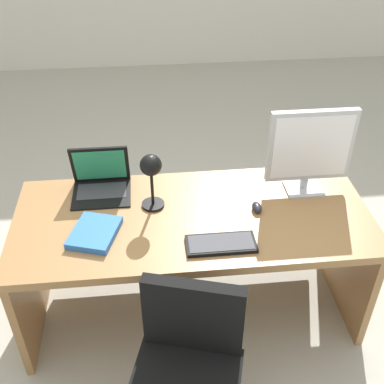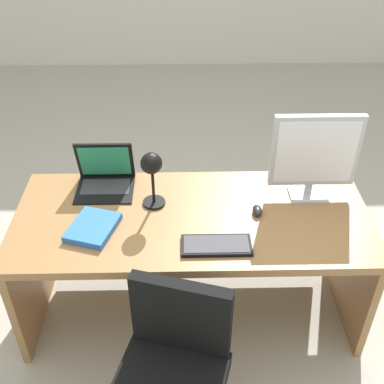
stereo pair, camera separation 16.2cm
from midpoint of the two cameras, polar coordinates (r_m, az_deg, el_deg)
The scene contains 8 objects.
ground at distance 4.13m, azimuth -3.22°, elevation 2.30°, with size 12.00×12.00×0.00m, color #B7B2A3.
desk at distance 2.64m, azimuth -1.77°, elevation -5.38°, with size 1.85×0.80×0.74m.
monitor at distance 2.57m, azimuth 12.12°, elevation 5.04°, with size 0.45×0.16×0.48m.
laptop at distance 2.69m, azimuth -12.46°, elevation 1.70°, with size 0.31×0.27×0.26m.
keyboard at distance 2.30m, azimuth 1.44°, elevation -6.22°, with size 0.34×0.14×0.02m.
mouse at distance 2.52m, azimuth 5.88°, elevation -1.86°, with size 0.05×0.09×0.04m.
desk_lamp at distance 2.41m, azimuth -6.79°, elevation 2.38°, with size 0.12×0.14×0.33m.
book at distance 2.42m, azimuth -13.37°, elevation -4.76°, with size 0.27×0.31×0.04m.
Camera 1 is at (-0.20, -1.92, 2.30)m, focal length 44.97 mm.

